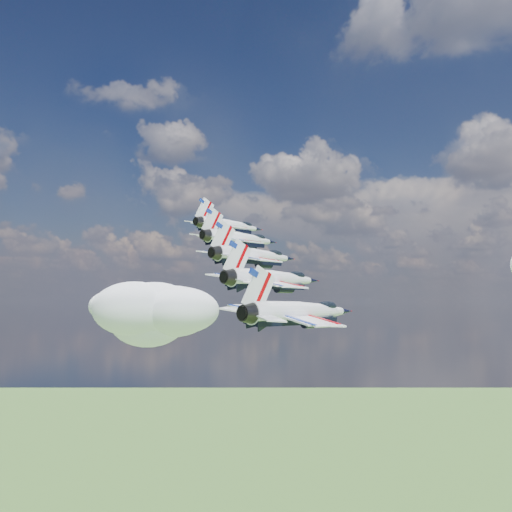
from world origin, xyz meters
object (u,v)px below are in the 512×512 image
Objects in this scene: jet_2 at (256,256)px; jet_3 at (275,279)px; jet_4 at (303,312)px; jet_0 at (231,226)px; jet_1 at (242,239)px.

jet_2 is 1.00× the size of jet_3.
jet_4 is at bearing -33.94° from jet_3.
jet_2 is at bearing 146.06° from jet_3.
jet_3 is 1.00× the size of jet_4.
jet_1 is at bearing -33.94° from jet_0.
jet_1 is at bearing 146.06° from jet_2.
jet_4 is (7.68, -7.23, -3.29)m from jet_3.
jet_4 is (15.37, -14.47, -6.57)m from jet_2.
jet_3 is at bearing -33.94° from jet_1.
jet_4 is at bearing -33.94° from jet_1.
jet_1 is at bearing 146.06° from jet_3.
jet_0 is 1.00× the size of jet_2.
jet_1 is 22.11m from jet_3.
jet_1 is 1.00× the size of jet_2.
jet_1 is 1.00× the size of jet_3.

